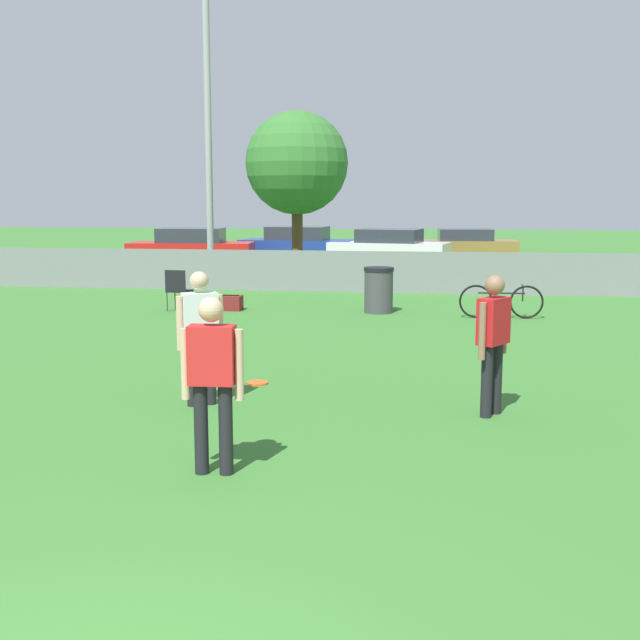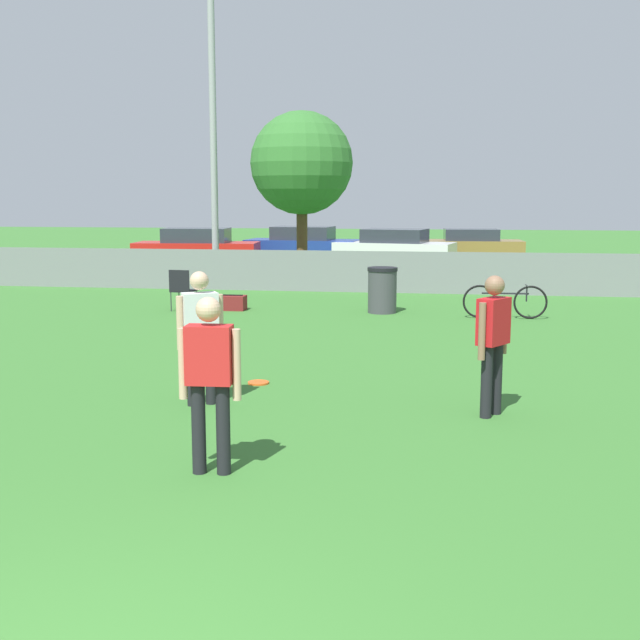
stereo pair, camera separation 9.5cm
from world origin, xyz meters
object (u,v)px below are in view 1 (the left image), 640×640
Objects in this scene: parked_car_tan at (465,245)px; folding_chair_sideline at (178,288)px; bicycle_sideline at (501,301)px; parked_car_red at (191,248)px; gear_bag_sideline at (226,303)px; frisbee_disc at (258,383)px; parked_car_blue at (297,245)px; parked_car_white at (389,248)px; light_pole at (207,95)px; tree_near_pole at (297,164)px; trash_bin at (379,290)px; player_receiver_white at (200,328)px; player_thrower_red at (493,335)px; player_defender_red at (212,372)px.

folding_chair_sideline is at bearing -117.32° from parked_car_tan.
parked_car_red is at bearing 130.37° from bicycle_sideline.
parked_car_tan reaches higher than gear_bag_sideline.
frisbee_disc is 0.07× the size of parked_car_blue.
parked_car_red is (-3.21, 11.31, 0.14)m from folding_chair_sideline.
gear_bag_sideline is 0.16× the size of parked_car_white.
tree_near_pole is (2.57, 0.20, -1.96)m from light_pole.
parked_car_red reaches higher than trash_bin.
parked_car_blue is at bearing 98.31° from frisbee_disc.
parked_car_white reaches higher than parked_car_tan.
tree_near_pole is 14.29m from player_receiver_white.
tree_near_pole is 1.11× the size of parked_car_blue.
tree_near_pole is 11.01m from parked_car_tan.
player_receiver_white is 21.56m from parked_car_blue.
parked_car_tan is (0.46, 23.28, -0.33)m from player_thrower_red.
player_thrower_red is at bearing -29.81° from player_receiver_white.
player_thrower_red is 9.70m from gear_bag_sideline.
tree_near_pole is at bearing -122.79° from parked_car_tan.
light_pole reaches higher than tree_near_pole.
parked_car_red is 1.03× the size of parked_car_blue.
light_pole reaches higher than frisbee_disc.
parked_car_red reaches higher than folding_chair_sideline.
trash_bin is 0.22× the size of parked_car_red.
player_thrower_red is 2.28× the size of gear_bag_sideline.
tree_near_pole is 14.97m from player_thrower_red.
player_thrower_red is 10.02m from folding_chair_sideline.
player_receiver_white is at bearing -109.78° from frisbee_disc.
parked_car_white is (2.32, 6.47, -2.80)m from tree_near_pole.
light_pole reaches higher than parked_car_blue.
player_defender_red is at bearing -101.16° from player_receiver_white.
gear_bag_sideline is at bearing -157.60° from folding_chair_sideline.
player_receiver_white is at bearing -103.27° from parked_car_tan.
trash_bin is 3.44m from gear_bag_sideline.
player_defender_red is 24.02m from parked_car_blue.
gear_bag_sideline is 11.80m from parked_car_red.
player_defender_red is 5.61× the size of frisbee_disc.
player_receiver_white is at bearing -78.12° from parked_car_blue.
parked_car_red is at bearing 109.93° from frisbee_disc.
player_defender_red is 0.37× the size of parked_car_blue.
light_pole is at bearing -71.92° from parked_car_red.
folding_chair_sideline is 7.03m from bicycle_sideline.
parked_car_tan is at bearing 60.91° from tree_near_pole.
parked_car_white is (3.60, -0.93, -0.02)m from parked_car_blue.
parked_car_tan is (3.11, 25.68, -0.33)m from player_defender_red.
tree_near_pole is at bearing 4.40° from light_pole.
light_pole is 9.31× the size of trash_bin.
tree_near_pole reaches higher than gear_bag_sideline.
gear_bag_sideline is 0.17× the size of parked_car_tan.
player_receiver_white is 8.81m from bicycle_sideline.
player_receiver_white reaches higher than parked_car_white.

